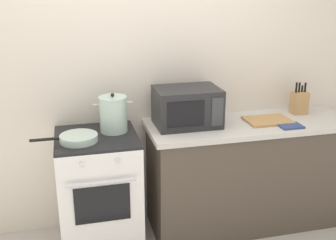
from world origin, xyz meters
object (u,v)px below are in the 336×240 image
at_px(stock_pot, 113,114).
at_px(oven_mitt, 290,126).
at_px(stove, 99,192).
at_px(cutting_board, 268,120).
at_px(frying_pan, 78,138).
at_px(knife_block, 299,102).
at_px(microwave, 187,107).

bearing_deg(stock_pot, oven_mitt, -9.58).
bearing_deg(stock_pot, stove, -153.70).
bearing_deg(cutting_board, stove, -179.95).
distance_m(stove, frying_pan, 0.51).
distance_m(knife_block, oven_mitt, 0.40).
xyz_separation_m(frying_pan, cutting_board, (1.51, 0.08, -0.02)).
distance_m(cutting_board, oven_mitt, 0.20).
relative_size(knife_block, oven_mitt, 1.53).
relative_size(microwave, cutting_board, 1.39).
distance_m(microwave, knife_block, 1.02).
distance_m(stock_pot, cutting_board, 1.25).
relative_size(stove, microwave, 1.84).
xyz_separation_m(stove, frying_pan, (-0.13, -0.08, 0.48)).
bearing_deg(stove, microwave, 6.28).
bearing_deg(cutting_board, knife_block, 21.34).
bearing_deg(stock_pot, frying_pan, -151.23).
height_order(cutting_board, oven_mitt, cutting_board).
distance_m(stove, stock_pot, 0.62).
distance_m(cutting_board, knife_block, 0.39).
bearing_deg(stove, frying_pan, -148.72).
distance_m(microwave, oven_mitt, 0.82).
bearing_deg(microwave, stock_pot, -179.06).
relative_size(stove, knife_block, 3.34).
relative_size(frying_pan, cutting_board, 1.30).
relative_size(stock_pot, oven_mitt, 1.66).
xyz_separation_m(stove, stock_pot, (0.14, 0.07, 0.60)).
bearing_deg(microwave, knife_block, 3.47).
height_order(stock_pot, frying_pan, stock_pot).
bearing_deg(microwave, cutting_board, -6.71).
xyz_separation_m(stock_pot, frying_pan, (-0.27, -0.15, -0.11)).
relative_size(microwave, oven_mitt, 2.78).
height_order(frying_pan, oven_mitt, frying_pan).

